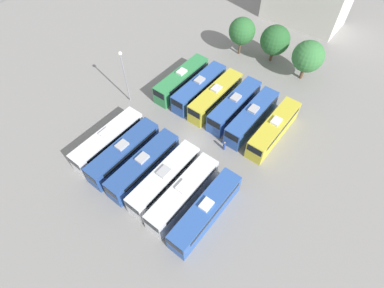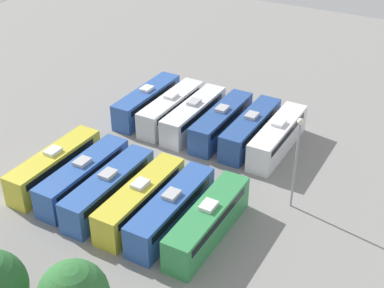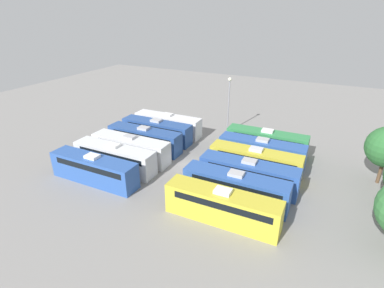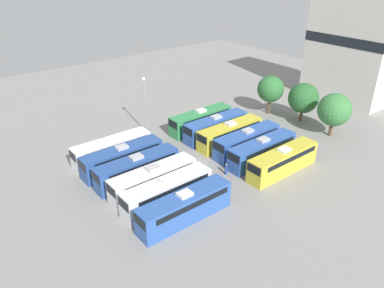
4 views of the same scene
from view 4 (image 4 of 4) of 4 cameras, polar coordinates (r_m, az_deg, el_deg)
name	(u,v)px [view 4 (image 4 of 4)]	position (r m, az deg, el deg)	size (l,w,h in m)	color
ground_plane	(195,165)	(52.54, 0.42, -3.20)	(120.76, 120.76, 0.00)	gray
bus_0	(112,149)	(54.24, -12.06, -0.69)	(2.59, 11.48, 3.57)	white
bus_1	(123,158)	(51.59, -10.50, -2.05)	(2.59, 11.48, 3.57)	#284C93
bus_2	(137,168)	(48.89, -8.31, -3.62)	(2.59, 11.48, 3.57)	#284C93
bus_3	(154,179)	(46.33, -5.87, -5.34)	(2.59, 11.48, 3.57)	silver
bus_4	(167,191)	(44.00, -3.76, -7.18)	(2.59, 11.48, 3.57)	silver
bus_5	(185,206)	(41.54, -1.06, -9.46)	(2.59, 11.48, 3.57)	#2D56A8
bus_6	(201,120)	(62.41, 1.36, 3.74)	(2.59, 11.48, 3.57)	#338C4C
bus_7	(216,126)	(60.08, 3.67, 2.73)	(2.59, 11.48, 3.57)	#2D56A8
bus_8	(230,133)	(57.95, 5.84, 1.68)	(2.59, 11.48, 3.57)	gold
bus_9	(247,141)	(55.89, 8.41, 0.51)	(2.59, 11.48, 3.57)	#2D56A8
bus_10	(262,150)	(53.62, 10.69, -0.89)	(2.59, 11.48, 3.57)	#2D56A8
bus_11	(283,160)	(51.54, 13.71, -2.44)	(2.59, 11.48, 3.57)	gold
worker_person	(226,169)	(50.24, 5.21, -3.87)	(0.36, 0.36, 1.61)	navy
light_pole	(144,97)	(60.22, -7.26, 7.19)	(0.60, 0.60, 9.39)	gray
tree_0	(271,89)	(69.28, 11.89, 8.20)	(4.78, 4.78, 7.13)	brown
tree_1	(303,98)	(67.64, 16.61, 6.71)	(5.23, 5.23, 6.84)	brown
tree_2	(334,110)	(63.28, 20.87, 4.88)	(5.26, 5.26, 7.11)	brown
depot_building	(354,44)	(80.40, 23.46, 13.85)	(15.96, 8.96, 21.85)	silver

